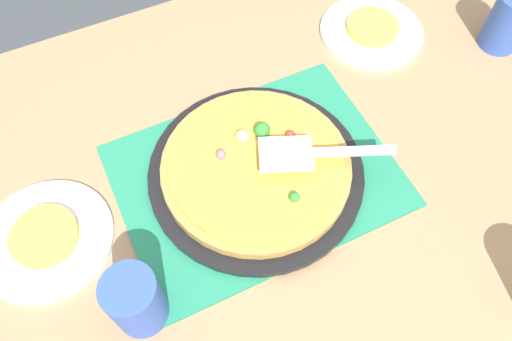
{
  "coord_description": "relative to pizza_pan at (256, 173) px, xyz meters",
  "views": [
    {
      "loc": [
        -0.19,
        -0.4,
        1.51
      ],
      "look_at": [
        0.0,
        0.0,
        0.77
      ],
      "focal_mm": 34.73,
      "sensor_mm": 36.0,
      "label": 1
    }
  ],
  "objects": [
    {
      "name": "pizza_server",
      "position": [
        0.09,
        -0.04,
        0.06
      ],
      "size": [
        0.23,
        0.13,
        0.01
      ],
      "color": "silver",
      "rests_on": "pizza"
    },
    {
      "name": "plate_near_left",
      "position": [
        -0.36,
        0.04,
        -0.01
      ],
      "size": [
        0.22,
        0.22,
        0.01
      ],
      "primitive_type": "cylinder",
      "color": "white",
      "rests_on": "dining_table"
    },
    {
      "name": "served_slice_right",
      "position": [
        0.38,
        0.22,
        0.01
      ],
      "size": [
        0.11,
        0.11,
        0.02
      ],
      "primitive_type": "cylinder",
      "color": "#EAB747",
      "rests_on": "plate_far_right"
    },
    {
      "name": "pizza_pan",
      "position": [
        0.0,
        0.0,
        0.0
      ],
      "size": [
        0.38,
        0.38,
        0.01
      ],
      "primitive_type": "cylinder",
      "color": "black",
      "rests_on": "placemat"
    },
    {
      "name": "pizza",
      "position": [
        0.0,
        0.0,
        0.02
      ],
      "size": [
        0.33,
        0.33,
        0.05
      ],
      "color": "#B78442",
      "rests_on": "pizza_pan"
    },
    {
      "name": "ground_plane",
      "position": [
        0.0,
        0.0,
        -0.76
      ],
      "size": [
        8.0,
        8.0,
        0.0
      ],
      "primitive_type": "plane",
      "color": "#3D4247"
    },
    {
      "name": "placemat",
      "position": [
        0.0,
        0.0,
        -0.01
      ],
      "size": [
        0.48,
        0.36,
        0.01
      ],
      "primitive_type": "cube",
      "color": "#237F5B",
      "rests_on": "dining_table"
    },
    {
      "name": "cup_far",
      "position": [
        -0.26,
        -0.14,
        0.05
      ],
      "size": [
        0.08,
        0.08,
        0.12
      ],
      "primitive_type": "cylinder",
      "color": "#3351AD",
      "rests_on": "dining_table"
    },
    {
      "name": "cup_corner",
      "position": [
        0.6,
        0.08,
        0.05
      ],
      "size": [
        0.08,
        0.08,
        0.12
      ],
      "primitive_type": "cylinder",
      "color": "#3351AD",
      "rests_on": "dining_table"
    },
    {
      "name": "served_slice_left",
      "position": [
        -0.36,
        0.04,
        0.01
      ],
      "size": [
        0.11,
        0.11,
        0.02
      ],
      "primitive_type": "cylinder",
      "color": "#EAB747",
      "rests_on": "plate_near_left"
    },
    {
      "name": "dining_table",
      "position": [
        0.0,
        0.0,
        -0.12
      ],
      "size": [
        1.4,
        1.0,
        0.75
      ],
      "color": "#9E7A56",
      "rests_on": "ground_plane"
    },
    {
      "name": "plate_far_right",
      "position": [
        0.38,
        0.22,
        -0.01
      ],
      "size": [
        0.22,
        0.22,
        0.01
      ],
      "primitive_type": "cylinder",
      "color": "white",
      "rests_on": "dining_table"
    }
  ]
}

